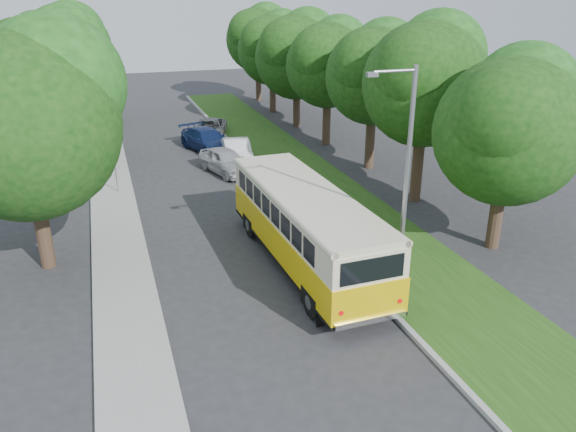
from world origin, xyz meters
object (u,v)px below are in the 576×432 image
object	(u,v)px
vintage_bus	(306,229)
car_silver	(226,161)
car_white	(237,152)
car_blue	(207,140)
car_grey	(211,128)
lamppost_far	(103,103)
lamppost_near	(404,180)

from	to	relation	value
vintage_bus	car_silver	distance (m)	12.87
car_white	car_blue	distance (m)	3.86
vintage_bus	car_grey	size ratio (longest dim) A/B	2.31
car_white	car_silver	bearing A→B (deg)	-117.30
lamppost_far	car_white	distance (m)	8.31
lamppost_near	vintage_bus	size ratio (longest dim) A/B	0.75
lamppost_near	car_white	xyz separation A→B (m)	(-1.34, 17.84, -3.62)
car_silver	car_blue	bearing A→B (deg)	74.36
lamppost_near	car_grey	size ratio (longest dim) A/B	1.73
lamppost_near	car_silver	bearing A→B (deg)	98.57
lamppost_near	lamppost_far	xyz separation A→B (m)	(-8.91, 18.50, -0.25)
vintage_bus	car_blue	world-z (taller)	vintage_bus
lamppost_near	vintage_bus	world-z (taller)	lamppost_near
lamppost_far	car_white	world-z (taller)	lamppost_far
lamppost_far	car_silver	distance (m)	7.65
car_white	car_grey	distance (m)	7.37
lamppost_near	lamppost_far	bearing A→B (deg)	115.71
car_silver	car_grey	xyz separation A→B (m)	(0.88, 9.02, -0.10)
car_silver	car_grey	distance (m)	9.07
car_white	car_blue	bearing A→B (deg)	113.87
car_silver	car_white	distance (m)	1.99
lamppost_near	vintage_bus	xyz separation A→B (m)	(-2.13, 3.34, -2.78)
car_grey	car_blue	bearing A→B (deg)	-87.50
car_grey	car_white	bearing A→B (deg)	-71.41
lamppost_near	car_grey	distance (m)	25.53
car_white	car_blue	world-z (taller)	car_white
vintage_bus	car_grey	xyz separation A→B (m)	(0.57, 21.87, -0.94)
vintage_bus	lamppost_near	bearing A→B (deg)	-59.43
car_silver	car_white	world-z (taller)	car_white
car_silver	lamppost_near	bearing A→B (deg)	-97.78
car_silver	car_white	size ratio (longest dim) A/B	0.96
vintage_bus	car_silver	xyz separation A→B (m)	(-0.31, 12.84, -0.84)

